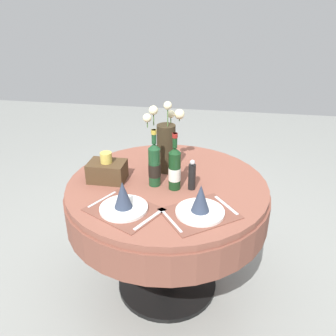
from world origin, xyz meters
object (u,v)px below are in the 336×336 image
(dining_table, at_px, (167,204))
(pepper_mill, at_px, (192,176))
(place_setting_right, at_px, (200,206))
(wine_bottle_left, at_px, (175,168))
(woven_basket_side_left, at_px, (107,170))
(wine_bottle_centre, at_px, (154,165))
(place_setting_left, at_px, (123,202))
(flower_vase, at_px, (166,143))

(dining_table, bearing_deg, pepper_mill, -17.54)
(place_setting_right, bearing_deg, pepper_mill, 105.56)
(wine_bottle_left, relative_size, pepper_mill, 1.85)
(dining_table, relative_size, place_setting_right, 2.71)
(pepper_mill, relative_size, woven_basket_side_left, 0.84)
(place_setting_right, height_order, wine_bottle_centre, wine_bottle_centre)
(place_setting_right, height_order, pepper_mill, pepper_mill)
(place_setting_left, bearing_deg, place_setting_right, 4.56)
(place_setting_right, relative_size, flower_vase, 0.99)
(place_setting_right, xyz_separation_m, wine_bottle_centre, (-0.28, 0.25, 0.08))
(dining_table, bearing_deg, place_setting_left, -117.68)
(pepper_mill, bearing_deg, flower_vase, 130.94)
(wine_bottle_centre, relative_size, pepper_mill, 1.86)
(wine_bottle_centre, relative_size, woven_basket_side_left, 1.58)
(wine_bottle_left, xyz_separation_m, wine_bottle_centre, (-0.12, 0.02, 0.00))
(place_setting_right, bearing_deg, dining_table, 126.54)
(flower_vase, height_order, woven_basket_side_left, flower_vase)
(wine_bottle_centre, height_order, pepper_mill, wine_bottle_centre)
(place_setting_right, xyz_separation_m, wine_bottle_left, (-0.16, 0.23, 0.08))
(place_setting_left, bearing_deg, wine_bottle_left, 50.30)
(flower_vase, xyz_separation_m, wine_bottle_left, (0.08, -0.21, -0.06))
(place_setting_left, height_order, flower_vase, flower_vase)
(pepper_mill, xyz_separation_m, woven_basket_side_left, (-0.49, 0.02, -0.02))
(dining_table, xyz_separation_m, place_setting_left, (-0.16, -0.31, 0.19))
(place_setting_left, xyz_separation_m, woven_basket_side_left, (-0.18, 0.29, 0.02))
(dining_table, height_order, woven_basket_side_left, woven_basket_side_left)
(place_setting_left, relative_size, place_setting_right, 0.99)
(place_setting_right, xyz_separation_m, pepper_mill, (-0.07, 0.24, 0.03))
(wine_bottle_centre, distance_m, woven_basket_side_left, 0.29)
(wine_bottle_centre, bearing_deg, flower_vase, 80.59)
(place_setting_left, relative_size, wine_bottle_left, 1.30)
(wine_bottle_centre, bearing_deg, woven_basket_side_left, 178.19)
(wine_bottle_left, bearing_deg, dining_table, 132.45)
(wine_bottle_left, distance_m, woven_basket_side_left, 0.40)
(wine_bottle_left, bearing_deg, place_setting_right, -55.04)
(place_setting_left, relative_size, flower_vase, 0.97)
(wine_bottle_centre, height_order, woven_basket_side_left, wine_bottle_centre)
(dining_table, bearing_deg, flower_vase, 101.89)
(dining_table, relative_size, place_setting_left, 2.75)
(place_setting_left, bearing_deg, woven_basket_side_left, 121.58)
(flower_vase, xyz_separation_m, pepper_mill, (0.18, -0.20, -0.10))
(dining_table, relative_size, flower_vase, 2.68)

